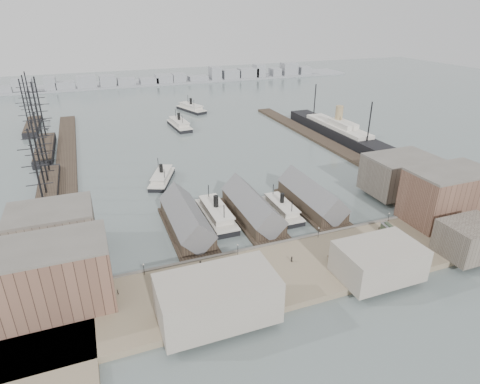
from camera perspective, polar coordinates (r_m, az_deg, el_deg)
name	(u,v)px	position (r m, az deg, el deg)	size (l,w,h in m)	color
ground	(270,240)	(143.23, 4.35, -6.89)	(900.00, 900.00, 0.00)	#556262
quay	(298,269)	(127.99, 8.21, -10.85)	(180.00, 30.00, 2.00)	#7C6C53
seawall	(277,245)	(138.67, 5.28, -7.53)	(180.00, 1.20, 2.30)	#59544C
west_wharf	(66,168)	(222.78, -23.47, 3.20)	(10.00, 220.00, 1.60)	#2D231C
east_wharf	(324,142)	(250.36, 11.90, 6.99)	(10.00, 180.00, 1.60)	#2D231C
ferry_shed_west	(186,220)	(147.33, -7.65, -4.00)	(14.00, 42.00, 12.60)	#2D231C
ferry_shed_center	(252,209)	(154.35, 1.75, -2.36)	(14.00, 42.00, 12.60)	#2D231C
ferry_shed_east	(311,198)	(165.20, 10.10, -0.85)	(14.00, 42.00, 12.60)	#2D231C
warehouse_west_front	(47,278)	(117.82, -25.75, -10.97)	(32.00, 18.00, 18.00)	brown
warehouse_west_back	(53,230)	(144.55, -25.07, -4.96)	(26.00, 20.00, 14.00)	#60564C
warehouse_east_front	(447,196)	(166.97, 27.34, -0.51)	(30.00, 18.00, 19.00)	brown
warehouse_east_back	(399,175)	(186.06, 21.74, 2.32)	(28.00, 20.00, 15.00)	#60564C
street_bldg_center	(378,261)	(126.78, 19.09, -9.23)	(24.00, 16.00, 10.00)	gray
street_bldg_west	(217,298)	(105.20, -3.23, -14.84)	(30.00, 16.00, 12.00)	gray
street_bldg_east	(470,239)	(149.11, 29.90, -5.77)	(18.00, 14.00, 11.00)	#60564C
lamp_post_far_w	(144,267)	(124.65, -13.54, -10.36)	(0.44, 0.44, 3.92)	black
lamp_post_near_w	(238,247)	(130.22, -0.32, -7.90)	(0.44, 0.44, 3.92)	black
lamp_post_near_e	(319,231)	(142.06, 11.12, -5.40)	(0.44, 0.44, 3.92)	black
lamp_post_far_e	(389,216)	(158.75, 20.41, -3.20)	(0.44, 0.44, 3.92)	black
far_shore	(135,82)	(452.33, -14.73, 14.95)	(500.00, 40.00, 15.72)	gray
ferry_docked_west	(216,213)	(155.51, -3.40, -3.07)	(8.95, 29.84, 10.66)	black
ferry_docked_east	(282,208)	(160.89, 5.94, -2.30)	(7.69, 25.63, 9.15)	black
ferry_open_near	(162,177)	(192.60, -11.05, 2.07)	(17.26, 26.81, 9.23)	black
ferry_open_mid	(179,124)	(280.41, -8.63, 9.52)	(11.51, 31.26, 10.95)	black
ferry_open_far	(191,108)	(326.68, -6.96, 11.78)	(18.56, 31.84, 10.90)	black
sailing_ship_near	(48,189)	(194.74, -25.65, 0.37)	(8.60, 59.23, 35.35)	black
sailing_ship_mid	(45,148)	(253.39, -26.01, 5.68)	(9.56, 55.25, 39.32)	black
sailing_ship_far	(32,125)	(308.03, -27.42, 8.41)	(8.69, 48.26, 35.71)	black
ocean_steamer	(338,131)	(262.90, 13.71, 8.47)	(13.68, 99.99, 20.00)	black
tram	(392,233)	(148.99, 20.78, -5.51)	(3.74, 10.72, 3.74)	black
horse_cart_left	(169,292)	(116.71, -10.03, -13.86)	(4.79, 3.54, 1.72)	black
horse_cart_center	(258,272)	(122.87, 2.53, -11.26)	(4.88, 1.82, 1.48)	black
horse_cart_right	(336,255)	(133.48, 13.55, -8.76)	(4.79, 2.38, 1.60)	black
pedestrian_0	(118,292)	(120.06, -16.99, -13.49)	(0.57, 0.42, 1.57)	black
pedestrian_1	(195,294)	(115.17, -6.41, -14.19)	(0.86, 0.67, 1.76)	black
pedestrian_2	(200,263)	(126.79, -5.65, -10.05)	(1.12, 0.64, 1.73)	black
pedestrian_3	(258,274)	(121.63, 2.63, -11.63)	(1.04, 0.43, 1.77)	black
pedestrian_4	(292,259)	(129.00, 7.37, -9.44)	(0.89, 0.58, 1.83)	black
pedestrian_5	(330,260)	(130.80, 12.71, -9.39)	(0.64, 0.47, 1.76)	black
pedestrian_6	(343,241)	(141.38, 14.46, -6.80)	(0.83, 0.65, 1.71)	black
pedestrian_7	(392,249)	(142.15, 20.86, -7.58)	(1.06, 0.61, 1.63)	black
pedestrian_8	(379,229)	(152.57, 19.15, -4.97)	(1.00, 0.41, 1.70)	black
pedestrian_9	(436,233)	(157.74, 26.15, -5.22)	(0.87, 0.57, 1.79)	black
pedestrian_10	(357,245)	(140.81, 16.32, -7.18)	(0.61, 0.45, 1.69)	black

